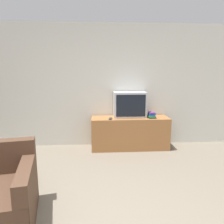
# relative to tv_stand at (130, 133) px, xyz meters

# --- Properties ---
(wall_back) EXTENTS (9.00, 0.06, 2.60)m
(wall_back) POSITION_rel_tv_stand_xyz_m (-0.86, 0.30, 0.97)
(wall_back) COLOR silver
(wall_back) RESTS_ON ground_plane
(tv_stand) EXTENTS (1.61, 0.50, 0.67)m
(tv_stand) POSITION_rel_tv_stand_xyz_m (0.00, 0.00, 0.00)
(tv_stand) COLOR #9E6638
(tv_stand) RESTS_ON ground_plane
(television) EXTENTS (0.68, 0.36, 0.53)m
(television) POSITION_rel_tv_stand_xyz_m (-0.00, 0.07, 0.60)
(television) COLOR silver
(television) RESTS_ON tv_stand
(book_stack) EXTENTS (0.16, 0.21, 0.12)m
(book_stack) POSITION_rel_tv_stand_xyz_m (0.44, -0.07, 0.39)
(book_stack) COLOR black
(book_stack) RESTS_ON tv_stand
(remote_on_stand) EXTENTS (0.08, 0.16, 0.02)m
(remote_on_stand) POSITION_rel_tv_stand_xyz_m (-0.42, -0.14, 0.35)
(remote_on_stand) COLOR #2D2D2D
(remote_on_stand) RESTS_ON tv_stand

